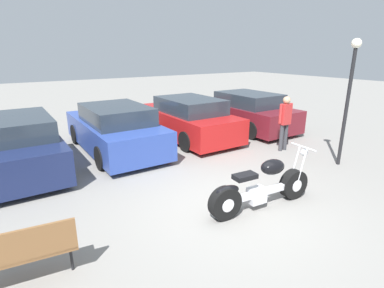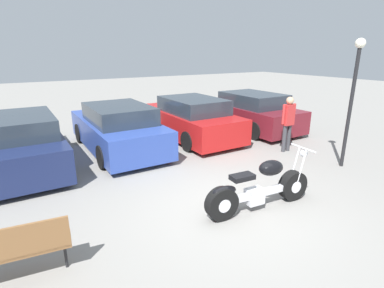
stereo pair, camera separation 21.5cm
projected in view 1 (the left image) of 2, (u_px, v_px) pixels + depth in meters
The scene contains 9 objects.
ground_plane at pixel (232, 207), 5.87m from camera, with size 60.00×60.00×0.00m, color gray.
motorcycle at pixel (261, 188), 5.74m from camera, with size 2.33×0.65×1.10m.
parked_car_navy at pixel (17, 145), 7.59m from camera, with size 1.91×4.45×1.42m.
parked_car_blue at pixel (115, 130), 9.07m from camera, with size 1.91×4.45×1.42m.
parked_car_red at pixel (187, 119), 10.48m from camera, with size 1.91×4.45×1.42m.
parked_car_maroon at pixel (244, 112), 11.75m from camera, with size 1.91×4.45×1.42m.
park_bench at pixel (12, 253), 3.69m from camera, with size 1.54×0.57×0.89m.
lamp_post at pixel (350, 86), 7.50m from camera, with size 0.24×0.24×3.23m.
person_standing at pixel (285, 119), 8.98m from camera, with size 0.52×0.22×1.66m.
Camera 1 is at (-3.53, -3.95, 2.92)m, focal length 28.00 mm.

